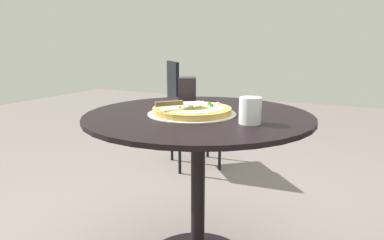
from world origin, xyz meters
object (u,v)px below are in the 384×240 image
(patio_table, at_px, (198,157))
(pizza_server, at_px, (181,103))
(pizza_on_tray, at_px, (192,111))
(drinking_cup, at_px, (250,110))
(napkin_dispenser, at_px, (187,90))
(patio_chair_far, at_px, (186,108))

(patio_table, distance_m, pizza_server, 0.27)
(patio_table, xyz_separation_m, pizza_on_tray, (0.03, -0.01, 0.21))
(drinking_cup, height_order, napkin_dispenser, napkin_dispenser)
(patio_table, height_order, drinking_cup, drinking_cup)
(pizza_on_tray, bearing_deg, patio_chair_far, -152.04)
(pizza_server, bearing_deg, patio_chair_far, -153.93)
(drinking_cup, distance_m, napkin_dispenser, 0.54)
(pizza_server, xyz_separation_m, drinking_cup, (0.00, 0.28, -0.00))
(pizza_on_tray, distance_m, patio_chair_far, 1.38)
(patio_table, height_order, pizza_server, pizza_server)
(pizza_on_tray, relative_size, drinking_cup, 3.81)
(pizza_server, bearing_deg, patio_table, 161.48)
(drinking_cup, bearing_deg, pizza_server, -90.68)
(pizza_server, xyz_separation_m, napkin_dispenser, (-0.34, -0.14, 0.01))
(napkin_dispenser, height_order, patio_chair_far, patio_chair_far)
(pizza_on_tray, bearing_deg, drinking_cup, 75.71)
(pizza_server, bearing_deg, drinking_cup, 89.32)
(patio_table, xyz_separation_m, drinking_cup, (0.10, 0.25, 0.24))
(drinking_cup, relative_size, napkin_dispenser, 0.78)
(pizza_server, distance_m, napkin_dispenser, 0.37)
(pizza_server, height_order, drinking_cup, drinking_cup)
(patio_table, height_order, napkin_dispenser, napkin_dispenser)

